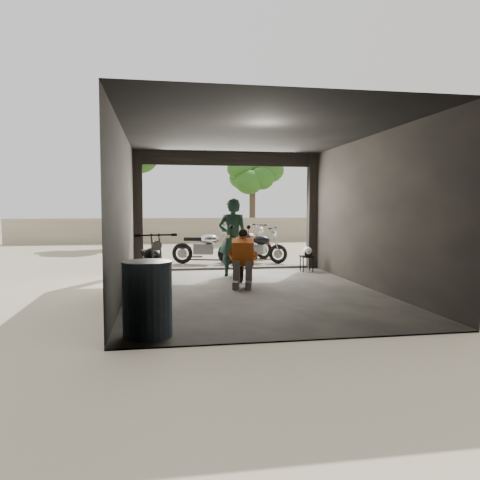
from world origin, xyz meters
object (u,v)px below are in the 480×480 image
object	(u,v)px
outside_bike_b	(247,242)
sign_post	(344,214)
oil_drum	(147,300)
outside_bike_a	(205,244)
main_bike	(239,256)
helmet	(307,251)
left_bike	(151,263)
stool	(307,258)
outside_bike_c	(258,245)
rider	(233,238)
mechanic	(243,260)

from	to	relation	value
outside_bike_b	sign_post	bearing A→B (deg)	-161.05
outside_bike_b	oil_drum	world-z (taller)	outside_bike_b
outside_bike_a	sign_post	bearing A→B (deg)	-99.32
main_bike	outside_bike_b	world-z (taller)	outside_bike_b
helmet	sign_post	size ratio (longest dim) A/B	0.12
helmet	left_bike	bearing A→B (deg)	-146.23
left_bike	sign_post	size ratio (longest dim) A/B	0.79
helmet	outside_bike_a	bearing A→B (deg)	141.82
oil_drum	sign_post	world-z (taller)	sign_post
main_bike	outside_bike_b	bearing A→B (deg)	83.71
main_bike	left_bike	distance (m)	2.61
left_bike	stool	bearing A→B (deg)	19.53
outside_bike_c	sign_post	distance (m)	2.96
left_bike	stool	distance (m)	4.64
helmet	oil_drum	distance (m)	6.90
rider	outside_bike_b	bearing A→B (deg)	-95.24
oil_drum	helmet	bearing A→B (deg)	54.41
left_bike	rider	distance (m)	2.72
mechanic	stool	bearing A→B (deg)	57.30
rider	oil_drum	bearing A→B (deg)	80.10
rider	helmet	xyz separation A→B (m)	(2.07, 0.46, -0.41)
mechanic	helmet	bearing A→B (deg)	56.89
main_bike	mechanic	xyz separation A→B (m)	(-0.15, -1.32, 0.06)
stool	left_bike	bearing A→B (deg)	-149.65
rider	stool	distance (m)	2.19
main_bike	left_bike	xyz separation A→B (m)	(-2.06, -1.60, 0.07)
left_bike	mechanic	xyz separation A→B (m)	(1.91, 0.28, -0.00)
oil_drum	sign_post	bearing A→B (deg)	49.18
mechanic	oil_drum	distance (m)	4.04
main_bike	rider	world-z (taller)	rider
outside_bike_b	left_bike	bearing A→B (deg)	129.00
outside_bike_b	rider	xyz separation A→B (m)	(-1.00, -3.47, 0.39)
left_bike	outside_bike_a	xyz separation A→B (m)	(1.52, 4.56, -0.01)
rider	mechanic	size ratio (longest dim) A/B	1.61
outside_bike_a	outside_bike_c	size ratio (longest dim) A/B	1.08
mechanic	sign_post	distance (m)	4.22
main_bike	helmet	distance (m)	2.08
mechanic	stool	world-z (taller)	mechanic
rider	stool	world-z (taller)	rider
rider	helmet	world-z (taller)	rider
rider	left_bike	bearing A→B (deg)	54.65
outside_bike_c	stool	xyz separation A→B (m)	(0.82, -2.33, -0.19)
helmet	sign_post	bearing A→B (deg)	23.06
outside_bike_a	helmet	xyz separation A→B (m)	(2.49, -2.23, -0.04)
main_bike	stool	distance (m)	2.09
outside_bike_c	helmet	xyz separation A→B (m)	(0.84, -2.35, 0.00)
outside_bike_a	oil_drum	world-z (taller)	outside_bike_a
left_bike	outside_bike_c	world-z (taller)	left_bike
left_bike	rider	size ratio (longest dim) A/B	0.93
stool	oil_drum	distance (m)	6.90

